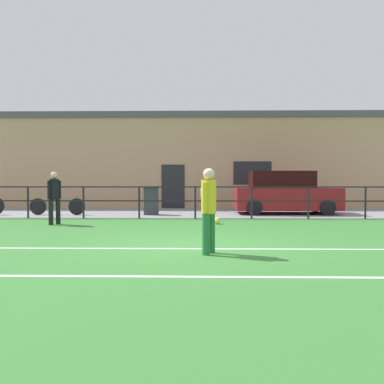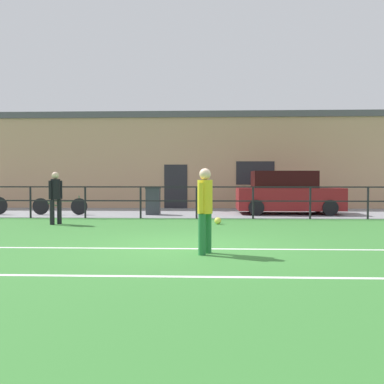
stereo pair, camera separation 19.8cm
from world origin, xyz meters
name	(u,v)px [view 1 (the left image)]	position (x,y,z in m)	size (l,w,h in m)	color
ground	(191,247)	(0.00, 0.00, -0.02)	(60.00, 44.00, 0.04)	#387A33
field_line_touchline	(191,249)	(0.00, -0.33, 0.00)	(36.00, 0.11, 0.00)	white
field_line_hash	(187,277)	(0.00, -2.71, 0.00)	(36.00, 0.11, 0.00)	white
pavement_strip	(196,213)	(0.00, 8.50, 0.01)	(48.00, 5.00, 0.02)	gray
perimeter_fence	(195,198)	(0.00, 6.00, 0.75)	(36.07, 0.07, 1.15)	black
clubhouse_facade	(197,161)	(0.00, 12.20, 2.33)	(28.00, 2.56, 4.64)	tan
player_goalkeeper	(54,195)	(-4.32, 3.99, 0.93)	(0.33, 0.36, 1.63)	black
player_striker	(209,205)	(0.35, -0.89, 0.91)	(0.28, 0.40, 1.60)	#237038
soccer_ball_match	(217,221)	(0.71, 4.24, 0.11)	(0.21, 0.21, 0.21)	#E5E04C
spectator_child	(204,195)	(0.35, 9.48, 0.70)	(0.33, 0.21, 1.20)	#232D4C
parked_car_red	(285,194)	(3.58, 8.04, 0.82)	(4.10, 1.93, 1.71)	maroon
bicycle_parked_2	(57,206)	(-5.37, 7.20, 0.36)	(2.16, 0.04, 0.74)	black
trash_bin_0	(151,201)	(-1.74, 7.41, 0.57)	(0.56, 0.48, 1.09)	#33383D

